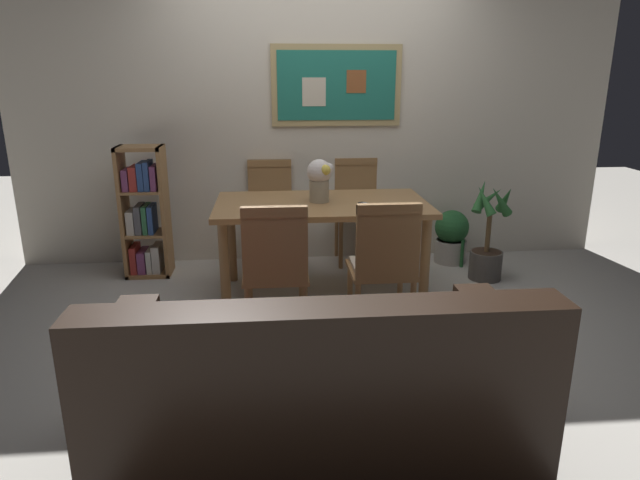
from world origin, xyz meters
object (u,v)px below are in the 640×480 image
dining_chair_far_left (270,204)px  tv_remote (368,205)px  flower_vase (320,178)px  potted_ivy (451,236)px  dining_chair_near_left (275,263)px  potted_palm (488,243)px  leather_couch (316,397)px  bookshelf (144,215)px  dining_table (322,214)px  dining_chair_far_right (357,201)px  dining_chair_near_right (384,259)px

dining_chair_far_left → tv_remote: dining_chair_far_left is taller
dining_chair_far_left → flower_vase: 0.91m
potted_ivy → flower_vase: 1.53m
dining_chair_near_left → potted_palm: 2.02m
leather_couch → potted_ivy: 2.91m
potted_palm → tv_remote: size_ratio=5.37×
dining_chair_near_left → potted_ivy: 2.16m
tv_remote → bookshelf: bearing=156.8°
leather_couch → flower_vase: bearing=84.6°
dining_chair_near_left → bookshelf: bearing=127.8°
dining_table → potted_palm: potted_palm is taller
leather_couch → dining_chair_far_right: bearing=77.8°
tv_remote → dining_table: bearing=151.2°
dining_chair_near_right → tv_remote: dining_chair_near_right is taller
leather_couch → potted_palm: size_ratio=2.19×
dining_table → flower_vase: (-0.01, 0.02, 0.27)m
dining_table → flower_vase: flower_vase is taller
dining_chair_far_left → potted_ivy: size_ratio=1.75×
dining_chair_far_right → flower_vase: 0.96m
dining_chair_far_right → leather_couch: size_ratio=0.51×
potted_ivy → tv_remote: tv_remote is taller
dining_chair_near_left → potted_palm: size_ratio=1.11×
leather_couch → flower_vase: (0.18, 1.92, 0.59)m
dining_chair_far_right → flower_vase: bearing=-116.9°
tv_remote → potted_ivy: bearing=42.1°
bookshelf → potted_ivy: 2.65m
dining_table → flower_vase: 0.27m
dining_chair_far_right → flower_vase: (-0.40, -0.79, 0.36)m
bookshelf → tv_remote: 1.89m
bookshelf → dining_chair_far_left: bearing=11.0°
dining_chair_near_left → leather_couch: size_ratio=0.51×
dining_chair_far_right → bookshelf: bookshelf is taller
dining_table → dining_chair_far_left: (-0.38, 0.77, -0.09)m
potted_palm → bookshelf: bearing=172.8°
dining_chair_far_left → potted_palm: 1.86m
potted_ivy → tv_remote: (-0.91, -0.82, 0.50)m
dining_chair_far_right → dining_table: bearing=-115.4°
dining_table → leather_couch: (-0.20, -1.90, -0.32)m
tv_remote → potted_palm: bearing=19.8°
dining_chair_near_right → bookshelf: bearing=141.8°
dining_chair_far_left → dining_chair_near_right: same height
flower_vase → tv_remote: bearing=-30.8°
leather_couch → tv_remote: (0.51, 1.73, 0.42)m
potted_ivy → potted_palm: bearing=-70.3°
leather_couch → flower_vase: 2.02m
dining_chair_far_right → dining_chair_near_left: (-0.74, -1.61, 0.00)m
bookshelf → potted_palm: bearing=-7.2°
dining_chair_far_left → flower_vase: bearing=-63.8°
dining_chair_far_left → potted_ivy: (1.60, -0.12, -0.30)m
potted_ivy → dining_table: bearing=-152.0°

